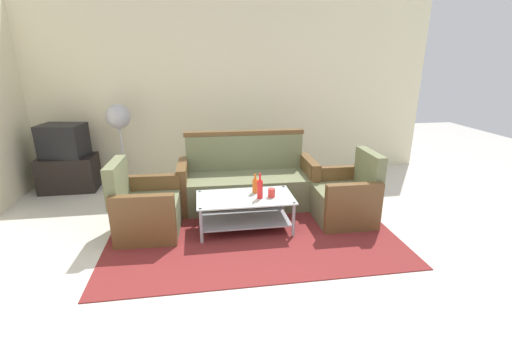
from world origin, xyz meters
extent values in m
plane|color=beige|center=(0.00, 0.00, 0.00)|extent=(14.00, 14.00, 0.00)
cube|color=beige|center=(0.00, 3.06, 1.40)|extent=(6.52, 0.12, 2.80)
cube|color=maroon|center=(-0.08, 0.81, 0.01)|extent=(3.20, 2.29, 0.01)
cube|color=#6B704C|center=(-0.02, 1.51, 0.22)|extent=(1.62, 0.74, 0.42)
cube|color=#6B704C|center=(-0.01, 1.83, 0.67)|extent=(1.60, 0.18, 0.48)
cube|color=brown|center=(0.82, 1.49, 0.32)|extent=(0.14, 0.70, 0.62)
cube|color=brown|center=(-0.86, 1.53, 0.32)|extent=(0.14, 0.70, 0.62)
cube|color=brown|center=(-0.01, 1.83, 0.94)|extent=(1.64, 0.14, 0.06)
cube|color=#6B704C|center=(-1.23, 0.89, 0.21)|extent=(0.69, 0.63, 0.40)
cube|color=#6B704C|center=(-1.54, 0.90, 0.64)|extent=(0.15, 0.60, 0.45)
cube|color=brown|center=(-1.22, 1.22, 0.30)|extent=(0.66, 0.13, 0.58)
cube|color=brown|center=(-1.24, 0.56, 0.30)|extent=(0.66, 0.13, 0.58)
cube|color=#6B704C|center=(1.07, 0.88, 0.21)|extent=(0.67, 0.61, 0.40)
cube|color=#6B704C|center=(1.38, 0.88, 0.64)|extent=(0.13, 0.60, 0.45)
cube|color=brown|center=(1.06, 0.55, 0.30)|extent=(0.66, 0.11, 0.58)
cube|color=brown|center=(1.07, 1.21, 0.30)|extent=(0.66, 0.11, 0.58)
cube|color=silver|center=(-0.14, 0.80, 0.40)|extent=(1.10, 0.60, 0.02)
cube|color=#9E9EA5|center=(-0.14, 0.80, 0.13)|extent=(1.00, 0.52, 0.02)
cylinder|color=#9E9EA5|center=(-0.65, 1.06, 0.21)|extent=(0.04, 0.04, 0.40)
cylinder|color=#9E9EA5|center=(0.37, 1.06, 0.21)|extent=(0.04, 0.04, 0.40)
cylinder|color=#9E9EA5|center=(-0.65, 0.54, 0.21)|extent=(0.04, 0.04, 0.40)
cylinder|color=#9E9EA5|center=(0.37, 0.54, 0.21)|extent=(0.04, 0.04, 0.40)
cylinder|color=red|center=(0.02, 0.74, 0.51)|extent=(0.06, 0.06, 0.21)
cylinder|color=red|center=(0.02, 0.74, 0.66)|extent=(0.02, 0.02, 0.09)
cylinder|color=#D85919|center=(-0.01, 0.92, 0.49)|extent=(0.07, 0.07, 0.16)
cylinder|color=#D85919|center=(-0.01, 0.92, 0.60)|extent=(0.03, 0.03, 0.07)
cylinder|color=red|center=(0.16, 0.76, 0.46)|extent=(0.08, 0.08, 0.10)
cube|color=black|center=(-2.60, 2.55, 0.26)|extent=(0.80, 0.50, 0.52)
cube|color=black|center=(-2.60, 2.55, 0.76)|extent=(0.67, 0.54, 0.48)
cube|color=black|center=(-2.56, 2.77, 0.76)|extent=(0.50, 0.10, 0.36)
cylinder|color=#2D2D33|center=(-1.80, 2.60, 0.01)|extent=(0.32, 0.32, 0.03)
cylinder|color=#B2B2B7|center=(-1.80, 2.60, 0.51)|extent=(0.03, 0.03, 0.95)
sphere|color=#B2B2B7|center=(-1.80, 2.60, 1.09)|extent=(0.36, 0.36, 0.36)
camera|label=1|loc=(-0.62, -3.00, 1.94)|focal=25.33mm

